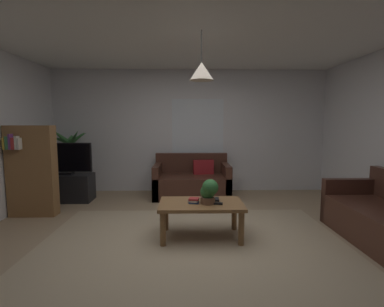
{
  "coord_description": "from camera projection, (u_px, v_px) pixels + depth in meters",
  "views": [
    {
      "loc": [
        -0.07,
        -3.27,
        1.45
      ],
      "look_at": [
        0.0,
        0.3,
        1.05
      ],
      "focal_mm": 26.36,
      "sensor_mm": 36.0,
      "label": 1
    }
  ],
  "objects": [
    {
      "name": "floor",
      "position": [
        193.0,
        243.0,
        3.41
      ],
      "size": [
        5.63,
        5.22,
        0.02
      ],
      "primitive_type": "cube",
      "color": "#9E8466",
      "rests_on": "ground"
    },
    {
      "name": "rug",
      "position": [
        193.0,
        249.0,
        3.21
      ],
      "size": [
        3.66,
        2.87,
        0.01
      ],
      "primitive_type": "cube",
      "color": "tan",
      "rests_on": "ground"
    },
    {
      "name": "wall_back",
      "position": [
        190.0,
        131.0,
        5.9
      ],
      "size": [
        5.75,
        0.06,
        2.52
      ],
      "primitive_type": "cube",
      "color": "silver",
      "rests_on": "ground"
    },
    {
      "name": "ceiling",
      "position": [
        193.0,
        24.0,
        3.13
      ],
      "size": [
        5.63,
        5.22,
        0.02
      ],
      "primitive_type": "cube",
      "color": "white"
    },
    {
      "name": "window_pane",
      "position": [
        198.0,
        128.0,
        5.86
      ],
      "size": [
        1.07,
        0.01,
        1.2
      ],
      "primitive_type": "cube",
      "color": "white"
    },
    {
      "name": "couch_under_window",
      "position": [
        192.0,
        182.0,
        5.51
      ],
      "size": [
        1.45,
        0.82,
        0.82
      ],
      "color": "#47281E",
      "rests_on": "ground"
    },
    {
      "name": "coffee_table",
      "position": [
        201.0,
        208.0,
        3.52
      ],
      "size": [
        1.04,
        0.61,
        0.45
      ],
      "color": "olive",
      "rests_on": "ground"
    },
    {
      "name": "book_on_table_0",
      "position": [
        194.0,
        202.0,
        3.5
      ],
      "size": [
        0.13,
        0.12,
        0.02
      ],
      "primitive_type": "cube",
      "rotation": [
        0.0,
        0.0,
        -0.12
      ],
      "color": "#2D4C8C",
      "rests_on": "coffee_table"
    },
    {
      "name": "book_on_table_1",
      "position": [
        193.0,
        201.0,
        3.49
      ],
      "size": [
        0.15,
        0.14,
        0.02
      ],
      "primitive_type": "cube",
      "rotation": [
        0.0,
        0.0,
        -0.29
      ],
      "color": "beige",
      "rests_on": "coffee_table"
    },
    {
      "name": "book_on_table_2",
      "position": [
        194.0,
        199.0,
        3.49
      ],
      "size": [
        0.14,
        0.13,
        0.02
      ],
      "primitive_type": "cube",
      "rotation": [
        0.0,
        0.0,
        -0.2
      ],
      "color": "#B22D2D",
      "rests_on": "coffee_table"
    },
    {
      "name": "remote_on_table_0",
      "position": [
        216.0,
        203.0,
        3.44
      ],
      "size": [
        0.17,
        0.08,
        0.02
      ],
      "primitive_type": "cube",
      "rotation": [
        0.0,
        0.0,
        4.52
      ],
      "color": "black",
      "rests_on": "coffee_table"
    },
    {
      "name": "remote_on_table_1",
      "position": [
        217.0,
        199.0,
        3.63
      ],
      "size": [
        0.06,
        0.16,
        0.02
      ],
      "primitive_type": "cube",
      "rotation": [
        0.0,
        0.0,
        6.21
      ],
      "color": "black",
      "rests_on": "coffee_table"
    },
    {
      "name": "potted_plant_on_table",
      "position": [
        209.0,
        191.0,
        3.45
      ],
      "size": [
        0.22,
        0.22,
        0.31
      ],
      "color": "brown",
      "rests_on": "coffee_table"
    },
    {
      "name": "tv_stand",
      "position": [
        67.0,
        188.0,
        5.19
      ],
      "size": [
        0.9,
        0.44,
        0.5
      ],
      "primitive_type": "cube",
      "color": "black",
      "rests_on": "ground"
    },
    {
      "name": "tv",
      "position": [
        65.0,
        158.0,
        5.11
      ],
      "size": [
        0.94,
        0.16,
        0.58
      ],
      "color": "black",
      "rests_on": "tv_stand"
    },
    {
      "name": "potted_palm_corner",
      "position": [
        70.0,
        161.0,
        5.62
      ],
      "size": [
        0.83,
        0.92,
        1.39
      ],
      "color": "#B77051",
      "rests_on": "ground"
    },
    {
      "name": "bookshelf_corner",
      "position": [
        32.0,
        170.0,
        4.32
      ],
      "size": [
        0.7,
        0.31,
        1.4
      ],
      "color": "olive",
      "rests_on": "ground"
    },
    {
      "name": "pendant_lamp",
      "position": [
        202.0,
        71.0,
        3.34
      ],
      "size": [
        0.29,
        0.29,
        0.58
      ],
      "color": "black"
    }
  ]
}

